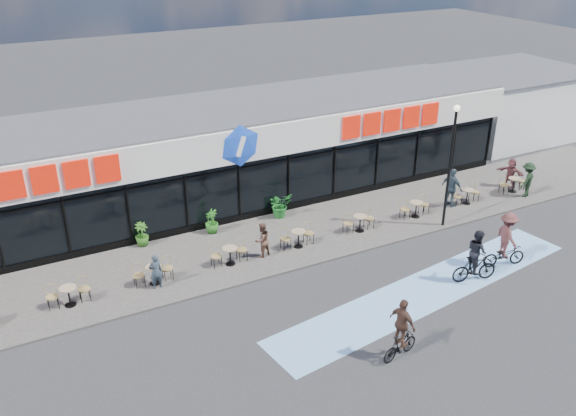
{
  "coord_description": "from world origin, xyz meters",
  "views": [
    {
      "loc": [
        -9.68,
        -16.21,
        12.6
      ],
      "look_at": [
        0.65,
        3.5,
        2.04
      ],
      "focal_mm": 38.0,
      "sensor_mm": 36.0,
      "label": 1
    }
  ],
  "objects_px": {
    "potted_plant_mid": "(212,221)",
    "pedestrian_c": "(527,180)",
    "patron_right": "(262,240)",
    "cyclist_a": "(476,260)",
    "patron_left": "(156,271)",
    "pedestrian_a": "(511,173)",
    "pedestrian_b": "(452,188)",
    "lamp_post": "(451,157)",
    "cyclist_b": "(506,243)",
    "potted_plant_left": "(142,234)",
    "potted_plant_right": "(280,205)"
  },
  "relations": [
    {
      "from": "potted_plant_mid",
      "to": "pedestrian_c",
      "type": "height_order",
      "value": "pedestrian_c"
    },
    {
      "from": "patron_right",
      "to": "cyclist_a",
      "type": "bearing_deg",
      "value": 126.11
    },
    {
      "from": "patron_right",
      "to": "patron_left",
      "type": "bearing_deg",
      "value": -10.3
    },
    {
      "from": "patron_left",
      "to": "pedestrian_a",
      "type": "height_order",
      "value": "pedestrian_a"
    },
    {
      "from": "patron_right",
      "to": "pedestrian_b",
      "type": "xyz_separation_m",
      "value": [
        10.08,
        0.15,
        0.22
      ]
    },
    {
      "from": "cyclist_a",
      "to": "lamp_post",
      "type": "bearing_deg",
      "value": 63.86
    },
    {
      "from": "lamp_post",
      "to": "cyclist_b",
      "type": "height_order",
      "value": "lamp_post"
    },
    {
      "from": "potted_plant_left",
      "to": "potted_plant_right",
      "type": "xyz_separation_m",
      "value": [
        6.43,
        -0.22,
        0.07
      ]
    },
    {
      "from": "potted_plant_right",
      "to": "patron_left",
      "type": "height_order",
      "value": "patron_left"
    },
    {
      "from": "potted_plant_mid",
      "to": "cyclist_a",
      "type": "xyz_separation_m",
      "value": [
        7.51,
        -8.25,
        0.27
      ]
    },
    {
      "from": "potted_plant_left",
      "to": "potted_plant_mid",
      "type": "bearing_deg",
      "value": -5.08
    },
    {
      "from": "patron_left",
      "to": "pedestrian_b",
      "type": "height_order",
      "value": "pedestrian_b"
    },
    {
      "from": "potted_plant_left",
      "to": "patron_left",
      "type": "distance_m",
      "value": 3.53
    },
    {
      "from": "cyclist_a",
      "to": "patron_left",
      "type": "bearing_deg",
      "value": 155.42
    },
    {
      "from": "cyclist_a",
      "to": "cyclist_b",
      "type": "distance_m",
      "value": 1.9
    },
    {
      "from": "potted_plant_left",
      "to": "potted_plant_mid",
      "type": "xyz_separation_m",
      "value": [
        3.04,
        -0.27,
        0.02
      ]
    },
    {
      "from": "potted_plant_left",
      "to": "cyclist_a",
      "type": "bearing_deg",
      "value": -38.92
    },
    {
      "from": "pedestrian_a",
      "to": "cyclist_b",
      "type": "height_order",
      "value": "cyclist_b"
    },
    {
      "from": "lamp_post",
      "to": "potted_plant_mid",
      "type": "distance_m",
      "value": 10.74
    },
    {
      "from": "potted_plant_right",
      "to": "potted_plant_left",
      "type": "bearing_deg",
      "value": 178.01
    },
    {
      "from": "potted_plant_right",
      "to": "pedestrian_b",
      "type": "distance_m",
      "value": 8.25
    },
    {
      "from": "potted_plant_left",
      "to": "pedestrian_a",
      "type": "height_order",
      "value": "pedestrian_a"
    },
    {
      "from": "potted_plant_right",
      "to": "pedestrian_b",
      "type": "bearing_deg",
      "value": -19.93
    },
    {
      "from": "potted_plant_mid",
      "to": "pedestrian_b",
      "type": "xyz_separation_m",
      "value": [
        11.14,
        -2.76,
        0.42
      ]
    },
    {
      "from": "lamp_post",
      "to": "patron_left",
      "type": "xyz_separation_m",
      "value": [
        -12.96,
        0.94,
        -2.58
      ]
    },
    {
      "from": "pedestrian_a",
      "to": "cyclist_b",
      "type": "relative_size",
      "value": 0.66
    },
    {
      "from": "lamp_post",
      "to": "pedestrian_c",
      "type": "xyz_separation_m",
      "value": [
        5.75,
        0.59,
        -2.39
      ]
    },
    {
      "from": "lamp_post",
      "to": "patron_left",
      "type": "distance_m",
      "value": 13.25
    },
    {
      "from": "patron_left",
      "to": "patron_right",
      "type": "bearing_deg",
      "value": -179.85
    },
    {
      "from": "potted_plant_left",
      "to": "cyclist_b",
      "type": "relative_size",
      "value": 0.45
    },
    {
      "from": "potted_plant_right",
      "to": "pedestrian_a",
      "type": "bearing_deg",
      "value": -11.11
    },
    {
      "from": "pedestrian_a",
      "to": "pedestrian_b",
      "type": "relative_size",
      "value": 0.79
    },
    {
      "from": "potted_plant_right",
      "to": "pedestrian_a",
      "type": "relative_size",
      "value": 0.77
    },
    {
      "from": "potted_plant_right",
      "to": "pedestrian_a",
      "type": "xyz_separation_m",
      "value": [
        12.08,
        -2.37,
        0.18
      ]
    },
    {
      "from": "potted_plant_right",
      "to": "patron_left",
      "type": "relative_size",
      "value": 0.83
    },
    {
      "from": "potted_plant_left",
      "to": "patron_right",
      "type": "bearing_deg",
      "value": -37.83
    },
    {
      "from": "patron_right",
      "to": "lamp_post",
      "type": "bearing_deg",
      "value": 157.28
    },
    {
      "from": "lamp_post",
      "to": "potted_plant_mid",
      "type": "height_order",
      "value": "lamp_post"
    },
    {
      "from": "potted_plant_right",
      "to": "lamp_post",
      "type": "bearing_deg",
      "value": -34.55
    },
    {
      "from": "patron_left",
      "to": "cyclist_b",
      "type": "height_order",
      "value": "cyclist_b"
    },
    {
      "from": "potted_plant_mid",
      "to": "cyclist_b",
      "type": "relative_size",
      "value": 0.46
    },
    {
      "from": "potted_plant_mid",
      "to": "cyclist_a",
      "type": "distance_m",
      "value": 11.16
    },
    {
      "from": "patron_right",
      "to": "pedestrian_a",
      "type": "relative_size",
      "value": 0.97
    },
    {
      "from": "potted_plant_left",
      "to": "potted_plant_right",
      "type": "height_order",
      "value": "potted_plant_right"
    },
    {
      "from": "cyclist_a",
      "to": "pedestrian_c",
      "type": "bearing_deg",
      "value": 31.04
    },
    {
      "from": "potted_plant_mid",
      "to": "patron_right",
      "type": "relative_size",
      "value": 0.73
    },
    {
      "from": "potted_plant_left",
      "to": "potted_plant_right",
      "type": "bearing_deg",
      "value": -1.99
    },
    {
      "from": "potted_plant_left",
      "to": "pedestrian_b",
      "type": "height_order",
      "value": "pedestrian_b"
    },
    {
      "from": "potted_plant_left",
      "to": "pedestrian_a",
      "type": "xyz_separation_m",
      "value": [
        18.51,
        -2.59,
        0.24
      ]
    },
    {
      "from": "cyclist_b",
      "to": "lamp_post",
      "type": "bearing_deg",
      "value": 87.94
    }
  ]
}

